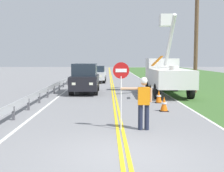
{
  "coord_description": "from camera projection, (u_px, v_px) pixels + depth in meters",
  "views": [
    {
      "loc": [
        -0.43,
        -7.5,
        2.46
      ],
      "look_at": [
        -0.23,
        6.16,
        1.2
      ],
      "focal_mm": 48.11,
      "sensor_mm": 36.0,
      "label": 1
    }
  ],
  "objects": [
    {
      "name": "edge_line_right",
      "position": [
        151.0,
        85.0,
        27.66
      ],
      "size": [
        0.12,
        110.0,
        0.01
      ],
      "primitive_type": "cube",
      "color": "silver",
      "rests_on": "ground"
    },
    {
      "name": "guardrail_left_shoulder",
      "position": [
        57.0,
        85.0,
        22.19
      ],
      "size": [
        0.1,
        32.0,
        0.71
      ],
      "color": "#9EA0A3",
      "rests_on": "ground"
    },
    {
      "name": "oncoming_suv_nearest",
      "position": [
        85.0,
        78.0,
        21.32
      ],
      "size": [
        1.92,
        4.61,
        2.1
      ],
      "color": "black",
      "rests_on": "ground"
    },
    {
      "name": "traffic_cone_mid",
      "position": [
        159.0,
        97.0,
        16.65
      ],
      "size": [
        0.4,
        0.4,
        0.7
      ],
      "color": "orange",
      "rests_on": "ground"
    },
    {
      "name": "ground_plane",
      "position": [
        124.0,
        154.0,
        7.7
      ],
      "size": [
        160.0,
        160.0,
        0.0
      ],
      "primitive_type": "plane",
      "color": "gray"
    },
    {
      "name": "utility_pole_near",
      "position": [
        196.0,
        32.0,
        21.26
      ],
      "size": [
        1.8,
        0.28,
        8.36
      ],
      "color": "brown",
      "rests_on": "ground"
    },
    {
      "name": "centerline_yellow_left",
      "position": [
        111.0,
        85.0,
        27.61
      ],
      "size": [
        0.11,
        110.0,
        0.01
      ],
      "primitive_type": "cube",
      "color": "yellow",
      "rests_on": "ground"
    },
    {
      "name": "centerline_yellow_right",
      "position": [
        113.0,
        85.0,
        27.61
      ],
      "size": [
        0.11,
        110.0,
        0.01
      ],
      "primitive_type": "cube",
      "color": "yellow",
      "rests_on": "ground"
    },
    {
      "name": "stop_sign_paddle",
      "position": [
        121.0,
        80.0,
        10.23
      ],
      "size": [
        0.56,
        0.04,
        2.33
      ],
      "color": "silver",
      "rests_on": "ground"
    },
    {
      "name": "edge_line_left",
      "position": [
        73.0,
        85.0,
        27.56
      ],
      "size": [
        0.12,
        110.0,
        0.01
      ],
      "primitive_type": "cube",
      "color": "silver",
      "rests_on": "ground"
    },
    {
      "name": "flagger_worker",
      "position": [
        143.0,
        100.0,
        10.27
      ],
      "size": [
        1.09,
        0.26,
        1.83
      ],
      "color": "#1E2338",
      "rests_on": "ground"
    },
    {
      "name": "traffic_cone_lead",
      "position": [
        164.0,
        104.0,
        13.97
      ],
      "size": [
        0.4,
        0.4,
        0.7
      ],
      "color": "orange",
      "rests_on": "ground"
    },
    {
      "name": "utility_bucket_truck",
      "position": [
        166.0,
        74.0,
        20.75
      ],
      "size": [
        2.73,
        6.83,
        5.5
      ],
      "color": "silver",
      "rests_on": "ground"
    },
    {
      "name": "oncoming_sedan_second",
      "position": [
        96.0,
        74.0,
        30.94
      ],
      "size": [
        1.99,
        4.15,
        1.7
      ],
      "color": "silver",
      "rests_on": "ground"
    }
  ]
}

